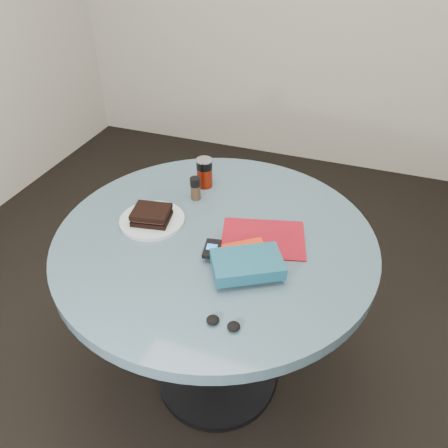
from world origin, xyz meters
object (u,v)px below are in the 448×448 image
(magazine, at_px, (263,238))
(mp3_player, at_px, (212,249))
(table, at_px, (216,273))
(plate, at_px, (152,220))
(red_book, at_px, (242,254))
(headphones, at_px, (223,323))
(sandwich, at_px, (152,215))
(novel, at_px, (247,264))
(soda_can, at_px, (205,173))
(pepper_grinder, at_px, (195,188))

(magazine, relative_size, mp3_player, 2.97)
(table, relative_size, plate, 4.78)
(red_book, distance_m, headphones, 0.26)
(plate, distance_m, red_book, 0.33)
(red_book, height_order, mp3_player, mp3_player)
(plate, distance_m, magazine, 0.36)
(sandwich, bearing_deg, table, 3.16)
(mp3_player, bearing_deg, sandwich, 161.14)
(sandwich, relative_size, headphones, 1.46)
(plate, height_order, headphones, headphones)
(red_book, bearing_deg, novel, -96.94)
(mp3_player, height_order, headphones, mp3_player)
(magazine, height_order, headphones, headphones)
(soda_can, distance_m, magazine, 0.37)
(soda_can, height_order, mp3_player, soda_can)
(pepper_grinder, bearing_deg, plate, -114.55)
(soda_can, xyz_separation_m, pepper_grinder, (0.00, -0.09, -0.01))
(soda_can, distance_m, novel, 0.48)
(table, xyz_separation_m, mp3_player, (0.03, -0.09, 0.19))
(red_book, bearing_deg, sandwich, 133.09)
(table, bearing_deg, magazine, 11.85)
(table, relative_size, red_book, 6.43)
(table, bearing_deg, plate, -178.59)
(plate, height_order, soda_can, soda_can)
(table, bearing_deg, headphones, -66.17)
(novel, bearing_deg, pepper_grinder, 103.50)
(pepper_grinder, height_order, mp3_player, pepper_grinder)
(mp3_player, bearing_deg, magazine, 45.47)
(magazine, bearing_deg, soda_can, 126.73)
(plate, bearing_deg, headphones, -42.02)
(plate, distance_m, novel, 0.38)
(magazine, relative_size, novel, 1.33)
(plate, bearing_deg, sandwich, -60.52)
(table, height_order, headphones, headphones)
(magazine, bearing_deg, headphones, -104.70)
(pepper_grinder, bearing_deg, headphones, -60.66)
(plate, relative_size, pepper_grinder, 2.54)
(soda_can, bearing_deg, pepper_grinder, -89.09)
(pepper_grinder, xyz_separation_m, red_book, (0.25, -0.24, -0.03))
(red_book, height_order, novel, novel)
(novel, bearing_deg, red_book, 90.18)
(novel, bearing_deg, headphones, -119.30)
(soda_can, relative_size, novel, 0.56)
(plate, distance_m, sandwich, 0.03)
(soda_can, xyz_separation_m, mp3_player, (0.16, -0.35, -0.03))
(plate, xyz_separation_m, mp3_player, (0.24, -0.09, 0.02))
(pepper_grinder, distance_m, mp3_player, 0.31)
(table, relative_size, headphones, 11.23)
(plate, xyz_separation_m, novel, (0.36, -0.13, 0.03))
(red_book, bearing_deg, pepper_grinder, 99.15)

